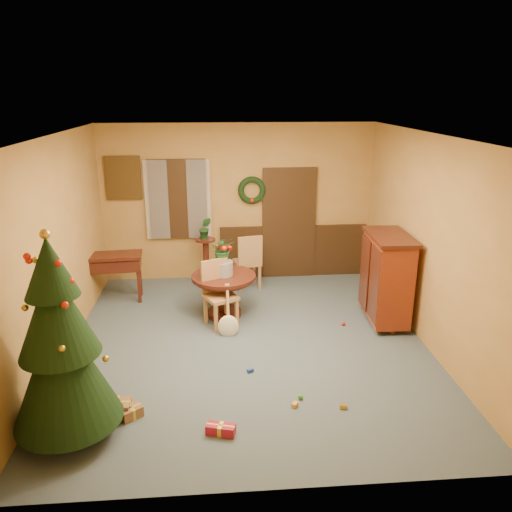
{
  "coord_description": "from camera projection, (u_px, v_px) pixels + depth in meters",
  "views": [
    {
      "loc": [
        -0.4,
        -6.34,
        3.44
      ],
      "look_at": [
        0.14,
        0.4,
        1.19
      ],
      "focal_mm": 35.0,
      "sensor_mm": 36.0,
      "label": 1
    }
  ],
  "objects": [
    {
      "name": "dining_table",
      "position": [
        224.0,
        287.0,
        7.86
      ],
      "size": [
        1.01,
        1.01,
        0.69
      ],
      "color": "black",
      "rests_on": "floor"
    },
    {
      "name": "urn",
      "position": [
        223.0,
        268.0,
        7.76
      ],
      "size": [
        0.3,
        0.3,
        0.22
      ],
      "primitive_type": "cylinder",
      "color": "slate",
      "rests_on": "dining_table"
    },
    {
      "name": "guitar",
      "position": [
        228.0,
        313.0,
        7.25
      ],
      "size": [
        0.36,
        0.5,
        0.7
      ],
      "primitive_type": null,
      "rotation": [
        -0.49,
        0.0,
        0.13
      ],
      "color": "#ECE7C4",
      "rests_on": "floor"
    },
    {
      "name": "writing_desk",
      "position": [
        114.0,
        266.0,
        8.41
      ],
      "size": [
        0.97,
        0.54,
        0.83
      ],
      "color": "black",
      "rests_on": "floor"
    },
    {
      "name": "toy_b",
      "position": [
        300.0,
        397.0,
        5.83
      ],
      "size": [
        0.06,
        0.06,
        0.06
      ],
      "primitive_type": "sphere",
      "color": "green",
      "rests_on": "floor"
    },
    {
      "name": "chair_far",
      "position": [
        248.0,
        260.0,
        8.95
      ],
      "size": [
        0.53,
        0.53,
        1.02
      ],
      "color": "#AA7244",
      "rests_on": "floor"
    },
    {
      "name": "gift_d",
      "position": [
        221.0,
        429.0,
        5.24
      ],
      "size": [
        0.33,
        0.2,
        0.11
      ],
      "color": "maroon",
      "rests_on": "floor"
    },
    {
      "name": "sideboard",
      "position": [
        387.0,
        276.0,
        7.57
      ],
      "size": [
        0.62,
        1.12,
        1.41
      ],
      "color": "#5A160A",
      "rests_on": "floor"
    },
    {
      "name": "toy_c",
      "position": [
        295.0,
        405.0,
        5.7
      ],
      "size": [
        0.09,
        0.09,
        0.05
      ],
      "primitive_type": "cube",
      "rotation": [
        0.0,
        0.0,
        0.97
      ],
      "color": "gold",
      "rests_on": "floor"
    },
    {
      "name": "chair_near",
      "position": [
        218.0,
        291.0,
        7.58
      ],
      "size": [
        0.59,
        0.59,
        1.01
      ],
      "color": "#AA7244",
      "rests_on": "floor"
    },
    {
      "name": "christmas_tree",
      "position": [
        60.0,
        344.0,
        4.91
      ],
      "size": [
        1.08,
        1.08,
        2.24
      ],
      "color": "#382111",
      "rests_on": "floor"
    },
    {
      "name": "gift_b",
      "position": [
        82.0,
        413.0,
        5.39
      ],
      "size": [
        0.29,
        0.29,
        0.25
      ],
      "color": "maroon",
      "rests_on": "floor"
    },
    {
      "name": "toy_e",
      "position": [
        343.0,
        407.0,
        5.66
      ],
      "size": [
        0.09,
        0.06,
        0.05
      ],
      "primitive_type": "cube",
      "rotation": [
        0.0,
        0.0,
        -0.13
      ],
      "color": "gold",
      "rests_on": "floor"
    },
    {
      "name": "stand_plant",
      "position": [
        205.0,
        228.0,
        8.83
      ],
      "size": [
        0.22,
        0.18,
        0.4
      ],
      "primitive_type": "imported",
      "rotation": [
        0.0,
        0.0,
        0.02
      ],
      "color": "#19471E",
      "rests_on": "plant_stand"
    },
    {
      "name": "toy_d",
      "position": [
        343.0,
        324.0,
        7.66
      ],
      "size": [
        0.06,
        0.06,
        0.06
      ],
      "primitive_type": "sphere",
      "color": "red",
      "rests_on": "floor"
    },
    {
      "name": "gift_a",
      "position": [
        116.0,
        408.0,
        5.53
      ],
      "size": [
        0.32,
        0.24,
        0.17
      ],
      "color": "brown",
      "rests_on": "floor"
    },
    {
      "name": "plant_stand",
      "position": [
        206.0,
        257.0,
        9.0
      ],
      "size": [
        0.36,
        0.36,
        0.92
      ],
      "color": "black",
      "rests_on": "floor"
    },
    {
      "name": "toy_a",
      "position": [
        250.0,
        370.0,
        6.39
      ],
      "size": [
        0.09,
        0.08,
        0.05
      ],
      "primitive_type": "cube",
      "rotation": [
        0.0,
        0.0,
        0.46
      ],
      "color": "#223B97",
      "rests_on": "floor"
    },
    {
      "name": "gift_c",
      "position": [
        131.0,
        412.0,
        5.5
      ],
      "size": [
        0.28,
        0.27,
        0.13
      ],
      "color": "brown",
      "rests_on": "floor"
    },
    {
      "name": "centerpiece_plant",
      "position": [
        223.0,
        249.0,
        7.66
      ],
      "size": [
        0.37,
        0.32,
        0.41
      ],
      "primitive_type": "imported",
      "color": "#1E4C23",
      "rests_on": "urn"
    },
    {
      "name": "room_envelope",
      "position": [
        249.0,
        221.0,
        9.33
      ],
      "size": [
        5.5,
        5.5,
        5.5
      ],
      "color": "#34424C",
      "rests_on": "ground"
    }
  ]
}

